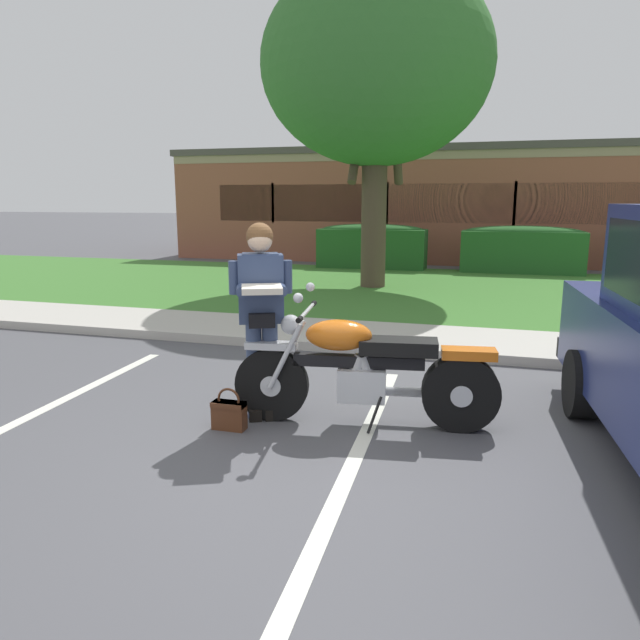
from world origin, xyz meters
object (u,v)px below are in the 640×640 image
at_px(rider_person, 261,305).
at_px(brick_building, 511,204).
at_px(handbag, 229,413).
at_px(hedge_left, 372,246).
at_px(hedge_center_left, 522,249).
at_px(motorcycle, 375,371).
at_px(shade_tree, 376,66).

distance_m(rider_person, brick_building, 17.73).
height_order(handbag, brick_building, brick_building).
distance_m(rider_person, hedge_left, 11.36).
height_order(rider_person, hedge_center_left, rider_person).
height_order(hedge_left, brick_building, brick_building).
distance_m(motorcycle, hedge_left, 11.41).
height_order(rider_person, hedge_left, rider_person).
distance_m(handbag, shade_tree, 9.25).
bearing_deg(brick_building, motorcycle, -94.51).
bearing_deg(hedge_center_left, motorcycle, -98.03).
distance_m(shade_tree, brick_building, 10.55).
distance_m(rider_person, hedge_center_left, 11.57).
bearing_deg(rider_person, shade_tree, 94.30).
bearing_deg(shade_tree, hedge_center_left, 47.76).
bearing_deg(rider_person, hedge_center_left, 77.24).
relative_size(rider_person, hedge_center_left, 0.57).
bearing_deg(hedge_left, rider_person, -83.36).
height_order(shade_tree, brick_building, shade_tree).
bearing_deg(motorcycle, hedge_center_left, 81.97).
distance_m(handbag, brick_building, 18.14).
distance_m(hedge_left, brick_building, 7.35).
relative_size(rider_person, brick_building, 0.08).
relative_size(shade_tree, hedge_left, 2.24).
relative_size(handbag, shade_tree, 0.06).
xyz_separation_m(motorcycle, rider_person, (-0.98, -0.10, 0.53)).
bearing_deg(hedge_center_left, rider_person, -102.76).
xyz_separation_m(rider_person, brick_building, (2.35, 17.56, 0.71)).
bearing_deg(handbag, rider_person, 62.98).
bearing_deg(motorcycle, shade_tree, 101.46).
distance_m(shade_tree, hedge_left, 5.23).
relative_size(motorcycle, handbag, 6.22).
xyz_separation_m(hedge_center_left, brick_building, (-0.20, 6.28, 1.07)).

